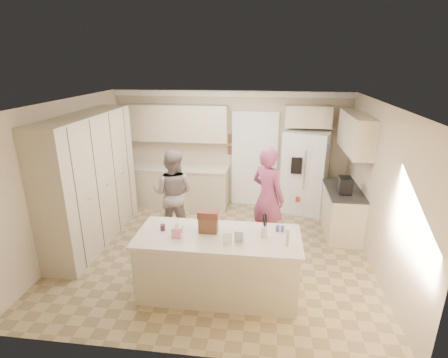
# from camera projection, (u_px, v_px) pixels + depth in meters

# --- Properties ---
(floor) EXTENTS (5.20, 4.60, 0.02)m
(floor) POSITION_uv_depth(u_px,v_px,m) (216.00, 252.00, 6.19)
(floor) COLOR #9C885F
(floor) RESTS_ON ground
(ceiling) EXTENTS (5.20, 4.60, 0.02)m
(ceiling) POSITION_uv_depth(u_px,v_px,m) (215.00, 102.00, 5.33)
(ceiling) COLOR white
(ceiling) RESTS_ON wall_back
(wall_back) EXTENTS (5.20, 0.02, 2.60)m
(wall_back) POSITION_uv_depth(u_px,v_px,m) (230.00, 149.00, 7.93)
(wall_back) COLOR beige
(wall_back) RESTS_ON ground
(wall_front) EXTENTS (5.20, 0.02, 2.60)m
(wall_front) POSITION_uv_depth(u_px,v_px,m) (182.00, 257.00, 3.59)
(wall_front) COLOR beige
(wall_front) RESTS_ON ground
(wall_left) EXTENTS (0.02, 4.60, 2.60)m
(wall_left) POSITION_uv_depth(u_px,v_px,m) (67.00, 176.00, 6.07)
(wall_left) COLOR beige
(wall_left) RESTS_ON ground
(wall_right) EXTENTS (0.02, 4.60, 2.60)m
(wall_right) POSITION_uv_depth(u_px,v_px,m) (380.00, 190.00, 5.45)
(wall_right) COLOR beige
(wall_right) RESTS_ON ground
(crown_back) EXTENTS (5.20, 0.08, 0.12)m
(crown_back) POSITION_uv_depth(u_px,v_px,m) (231.00, 94.00, 7.48)
(crown_back) COLOR white
(crown_back) RESTS_ON wall_back
(pantry_bank) EXTENTS (0.60, 2.60, 2.35)m
(pantry_bank) POSITION_uv_depth(u_px,v_px,m) (90.00, 180.00, 6.26)
(pantry_bank) COLOR beige
(pantry_bank) RESTS_ON floor
(back_base_cab) EXTENTS (2.20, 0.60, 0.88)m
(back_base_cab) POSITION_uv_depth(u_px,v_px,m) (179.00, 187.00, 8.05)
(back_base_cab) COLOR beige
(back_base_cab) RESTS_ON floor
(back_countertop) EXTENTS (2.24, 0.63, 0.04)m
(back_countertop) POSITION_uv_depth(u_px,v_px,m) (178.00, 168.00, 7.89)
(back_countertop) COLOR #C2B2A0
(back_countertop) RESTS_ON back_base_cab
(back_upper_cab) EXTENTS (2.20, 0.35, 0.80)m
(back_upper_cab) POSITION_uv_depth(u_px,v_px,m) (178.00, 123.00, 7.70)
(back_upper_cab) COLOR beige
(back_upper_cab) RESTS_ON wall_back
(doorway_opening) EXTENTS (0.90, 0.06, 2.10)m
(doorway_opening) POSITION_uv_depth(u_px,v_px,m) (254.00, 161.00, 7.92)
(doorway_opening) COLOR black
(doorway_opening) RESTS_ON floor
(doorway_casing) EXTENTS (1.02, 0.03, 2.22)m
(doorway_casing) POSITION_uv_depth(u_px,v_px,m) (254.00, 161.00, 7.88)
(doorway_casing) COLOR white
(doorway_casing) RESTS_ON floor
(wall_frame_upper) EXTENTS (0.15, 0.02, 0.20)m
(wall_frame_upper) POSITION_uv_depth(u_px,v_px,m) (231.00, 139.00, 7.81)
(wall_frame_upper) COLOR brown
(wall_frame_upper) RESTS_ON wall_back
(wall_frame_lower) EXTENTS (0.15, 0.02, 0.20)m
(wall_frame_lower) POSITION_uv_depth(u_px,v_px,m) (231.00, 150.00, 7.89)
(wall_frame_lower) COLOR brown
(wall_frame_lower) RESTS_ON wall_back
(refrigerator) EXTENTS (1.07, 0.93, 1.80)m
(refrigerator) POSITION_uv_depth(u_px,v_px,m) (305.00, 172.00, 7.60)
(refrigerator) COLOR white
(refrigerator) RESTS_ON floor
(fridge_seam) EXTENTS (0.02, 0.02, 1.78)m
(fridge_seam) POSITION_uv_depth(u_px,v_px,m) (306.00, 177.00, 7.27)
(fridge_seam) COLOR gray
(fridge_seam) RESTS_ON refrigerator
(fridge_dispenser) EXTENTS (0.22, 0.03, 0.35)m
(fridge_dispenser) POSITION_uv_depth(u_px,v_px,m) (296.00, 166.00, 7.20)
(fridge_dispenser) COLOR black
(fridge_dispenser) RESTS_ON refrigerator
(fridge_handle_l) EXTENTS (0.02, 0.02, 0.85)m
(fridge_handle_l) POSITION_uv_depth(u_px,v_px,m) (305.00, 171.00, 7.21)
(fridge_handle_l) COLOR silver
(fridge_handle_l) RESTS_ON refrigerator
(fridge_handle_r) EXTENTS (0.02, 0.02, 0.85)m
(fridge_handle_r) POSITION_uv_depth(u_px,v_px,m) (309.00, 171.00, 7.20)
(fridge_handle_r) COLOR silver
(fridge_handle_r) RESTS_ON refrigerator
(over_fridge_cab) EXTENTS (0.95, 0.35, 0.45)m
(over_fridge_cab) POSITION_uv_depth(u_px,v_px,m) (308.00, 116.00, 7.30)
(over_fridge_cab) COLOR beige
(over_fridge_cab) RESTS_ON wall_back
(right_base_cab) EXTENTS (0.60, 1.20, 0.88)m
(right_base_cab) POSITION_uv_depth(u_px,v_px,m) (342.00, 213.00, 6.71)
(right_base_cab) COLOR beige
(right_base_cab) RESTS_ON floor
(right_countertop) EXTENTS (0.63, 1.24, 0.04)m
(right_countertop) POSITION_uv_depth(u_px,v_px,m) (344.00, 190.00, 6.56)
(right_countertop) COLOR #2D2B28
(right_countertop) RESTS_ON right_base_cab
(right_upper_cab) EXTENTS (0.35, 1.50, 0.70)m
(right_upper_cab) POSITION_uv_depth(u_px,v_px,m) (356.00, 133.00, 6.39)
(right_upper_cab) COLOR beige
(right_upper_cab) RESTS_ON wall_right
(coffee_maker) EXTENTS (0.22, 0.28, 0.30)m
(coffee_maker) POSITION_uv_depth(u_px,v_px,m) (345.00, 185.00, 6.32)
(coffee_maker) COLOR black
(coffee_maker) RESTS_ON right_countertop
(island_base) EXTENTS (2.20, 0.90, 0.88)m
(island_base) POSITION_uv_depth(u_px,v_px,m) (218.00, 266.00, 4.98)
(island_base) COLOR beige
(island_base) RESTS_ON floor
(island_top) EXTENTS (2.28, 0.96, 0.05)m
(island_top) POSITION_uv_depth(u_px,v_px,m) (218.00, 237.00, 4.84)
(island_top) COLOR #C2B2A0
(island_top) RESTS_ON island_base
(utensil_crock) EXTENTS (0.13, 0.13, 0.15)m
(utensil_crock) POSITION_uv_depth(u_px,v_px,m) (265.00, 231.00, 4.77)
(utensil_crock) COLOR white
(utensil_crock) RESTS_ON island_top
(tissue_box) EXTENTS (0.13, 0.13, 0.14)m
(tissue_box) POSITION_uv_depth(u_px,v_px,m) (177.00, 232.00, 4.78)
(tissue_box) COLOR pink
(tissue_box) RESTS_ON island_top
(tissue_plume) EXTENTS (0.08, 0.08, 0.08)m
(tissue_plume) POSITION_uv_depth(u_px,v_px,m) (177.00, 225.00, 4.74)
(tissue_plume) COLOR white
(tissue_plume) RESTS_ON tissue_box
(dollhouse_body) EXTENTS (0.26, 0.18, 0.22)m
(dollhouse_body) POSITION_uv_depth(u_px,v_px,m) (208.00, 224.00, 4.90)
(dollhouse_body) COLOR brown
(dollhouse_body) RESTS_ON island_top
(dollhouse_roof) EXTENTS (0.28, 0.20, 0.10)m
(dollhouse_roof) POSITION_uv_depth(u_px,v_px,m) (208.00, 214.00, 4.85)
(dollhouse_roof) COLOR #592D1E
(dollhouse_roof) RESTS_ON dollhouse_body
(jam_jar) EXTENTS (0.07, 0.07, 0.09)m
(jam_jar) POSITION_uv_depth(u_px,v_px,m) (163.00, 227.00, 4.95)
(jam_jar) COLOR #59263F
(jam_jar) RESTS_ON island_top
(greeting_card_a) EXTENTS (0.12, 0.06, 0.16)m
(greeting_card_a) POSITION_uv_depth(u_px,v_px,m) (227.00, 238.00, 4.60)
(greeting_card_a) COLOR white
(greeting_card_a) RESTS_ON island_top
(greeting_card_b) EXTENTS (0.12, 0.05, 0.16)m
(greeting_card_b) POSITION_uv_depth(u_px,v_px,m) (239.00, 237.00, 4.62)
(greeting_card_b) COLOR silver
(greeting_card_b) RESTS_ON island_top
(water_bottle) EXTENTS (0.07, 0.07, 0.24)m
(water_bottle) POSITION_uv_depth(u_px,v_px,m) (289.00, 237.00, 4.53)
(water_bottle) COLOR silver
(water_bottle) RESTS_ON island_top
(shaker_salt) EXTENTS (0.05, 0.05, 0.09)m
(shaker_salt) POSITION_uv_depth(u_px,v_px,m) (278.00, 229.00, 4.92)
(shaker_salt) COLOR #4247AE
(shaker_salt) RESTS_ON island_top
(shaker_pepper) EXTENTS (0.05, 0.05, 0.09)m
(shaker_pepper) POSITION_uv_depth(u_px,v_px,m) (283.00, 229.00, 4.91)
(shaker_pepper) COLOR #4247AE
(shaker_pepper) RESTS_ON island_top
(teen_boy) EXTENTS (0.87, 0.70, 1.69)m
(teen_boy) POSITION_uv_depth(u_px,v_px,m) (173.00, 193.00, 6.55)
(teen_boy) COLOR gray
(teen_boy) RESTS_ON floor
(teen_girl) EXTENTS (0.80, 0.76, 1.83)m
(teen_girl) POSITION_uv_depth(u_px,v_px,m) (268.00, 197.00, 6.19)
(teen_girl) COLOR #A9447A
(teen_girl) RESTS_ON floor
(fridge_magnets) EXTENTS (0.76, 0.02, 1.44)m
(fridge_magnets) POSITION_uv_depth(u_px,v_px,m) (306.00, 177.00, 7.26)
(fridge_magnets) COLOR tan
(fridge_magnets) RESTS_ON refrigerator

